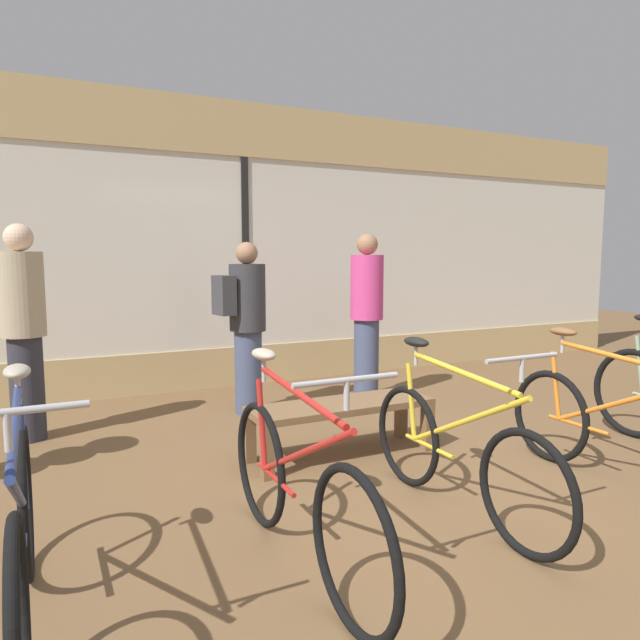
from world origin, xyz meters
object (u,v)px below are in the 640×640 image
object	(u,v)px
bicycle_right	(614,430)
customer_mid_floor	(367,313)
display_bench	(341,412)
bicycle_far_left	(22,541)
customer_by_window	(24,328)
bicycle_center	(457,451)
customer_near_rack	(246,322)
bicycle_left	(297,489)

from	to	relation	value
bicycle_right	customer_mid_floor	world-z (taller)	customer_mid_floor
display_bench	customer_mid_floor	bearing A→B (deg)	53.11
bicycle_far_left	customer_by_window	bearing A→B (deg)	90.45
customer_mid_floor	bicycle_center	bearing A→B (deg)	-109.90
customer_near_rack	bicycle_center	bearing A→B (deg)	-81.51
bicycle_center	customer_near_rack	world-z (taller)	customer_near_rack
customer_mid_floor	bicycle_left	bearing A→B (deg)	-126.57
bicycle_far_left	customer_near_rack	world-z (taller)	customer_near_rack
bicycle_right	customer_near_rack	distance (m)	3.16
bicycle_far_left	bicycle_center	distance (m)	2.22
bicycle_right	customer_by_window	size ratio (longest dim) A/B	0.99
customer_near_rack	customer_mid_floor	xyz separation A→B (m)	(1.31, -0.01, 0.03)
bicycle_center	customer_mid_floor	xyz separation A→B (m)	(0.93, 2.56, 0.53)
bicycle_left	customer_near_rack	xyz separation A→B (m)	(0.67, 2.69, 0.48)
display_bench	bicycle_left	bearing A→B (deg)	-126.20
display_bench	customer_near_rack	world-z (taller)	customer_near_rack
bicycle_center	bicycle_right	bearing A→B (deg)	-6.31
display_bench	customer_mid_floor	xyz separation A→B (m)	(1.06, 1.42, 0.57)
bicycle_left	display_bench	world-z (taller)	bicycle_left
bicycle_far_left	customer_near_rack	xyz separation A→B (m)	(1.83, 2.70, 0.47)
bicycle_left	customer_by_window	distance (m)	3.02
bicycle_left	customer_mid_floor	size ratio (longest dim) A/B	1.01
bicycle_right	customer_mid_floor	size ratio (longest dim) A/B	1.00
bicycle_right	display_bench	distance (m)	1.83
bicycle_right	bicycle_center	bearing A→B (deg)	173.69
bicycle_far_left	bicycle_left	bearing A→B (deg)	0.47
bicycle_right	customer_mid_floor	xyz separation A→B (m)	(-0.25, 2.69, 0.53)
customer_near_rack	customer_mid_floor	world-z (taller)	customer_mid_floor
bicycle_far_left	customer_mid_floor	world-z (taller)	customer_mid_floor
bicycle_far_left	bicycle_left	distance (m)	1.16
bicycle_right	customer_by_window	bearing A→B (deg)	141.29
bicycle_center	bicycle_right	world-z (taller)	bicycle_right
bicycle_right	customer_near_rack	xyz separation A→B (m)	(-1.56, 2.71, 0.50)
bicycle_right	customer_mid_floor	distance (m)	2.75
display_bench	customer_mid_floor	world-z (taller)	customer_mid_floor
bicycle_far_left	bicycle_right	world-z (taller)	bicycle_far_left
bicycle_left	customer_by_window	xyz separation A→B (m)	(-1.18, 2.73, 0.53)
bicycle_right	customer_near_rack	size ratio (longest dim) A/B	1.07
customer_by_window	customer_mid_floor	distance (m)	3.17
customer_near_rack	customer_by_window	xyz separation A→B (m)	(-1.85, 0.03, 0.05)
bicycle_left	display_bench	size ratio (longest dim) A/B	1.24
customer_mid_floor	bicycle_right	bearing A→B (deg)	-84.65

